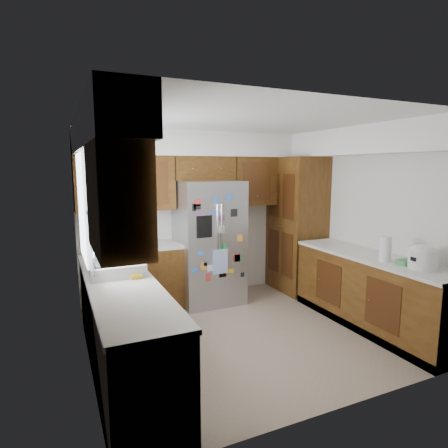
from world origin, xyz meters
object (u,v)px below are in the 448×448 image
(pantry, at_px, (296,225))
(paper_towel, at_px, (385,249))
(rice_cooker, at_px, (423,256))
(fridge, at_px, (209,242))

(pantry, xyz_separation_m, paper_towel, (-0.11, -1.90, -0.01))
(paper_towel, bearing_deg, rice_cooker, -74.12)
(rice_cooker, bearing_deg, pantry, 89.99)
(fridge, bearing_deg, pantry, -2.06)
(fridge, distance_m, paper_towel, 2.40)
(paper_towel, bearing_deg, fridge, 125.37)
(fridge, height_order, rice_cooker, fridge)
(rice_cooker, bearing_deg, paper_towel, 105.88)
(fridge, distance_m, rice_cooker, 2.79)
(rice_cooker, xyz_separation_m, paper_towel, (-0.11, 0.40, 0.01))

